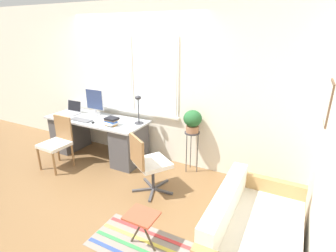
% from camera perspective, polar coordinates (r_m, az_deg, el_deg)
% --- Properties ---
extents(ground_plane, '(14.00, 14.00, 0.00)m').
position_cam_1_polar(ground_plane, '(4.57, -11.83, -9.50)').
color(ground_plane, brown).
extents(wall_back_with_window, '(9.00, 0.12, 2.70)m').
position_cam_1_polar(wall_back_with_window, '(4.71, -6.84, 9.32)').
color(wall_back_with_window, white).
rests_on(wall_back_with_window, ground_plane).
extents(wall_right_with_picture, '(0.08, 9.00, 2.70)m').
position_cam_1_polar(wall_right_with_picture, '(3.16, 32.08, 1.01)').
color(wall_right_with_picture, white).
rests_on(wall_right_with_picture, ground_plane).
extents(desk, '(1.90, 0.73, 0.72)m').
position_cam_1_polar(desk, '(5.02, -14.98, -2.11)').
color(desk, '#B2B7BC').
rests_on(desk, ground_plane).
extents(laptop, '(0.36, 0.26, 0.23)m').
position_cam_1_polar(laptop, '(5.36, -20.24, 3.17)').
color(laptop, '#B7B7BC').
rests_on(laptop, desk).
extents(monitor, '(0.40, 0.19, 0.48)m').
position_cam_1_polar(monitor, '(5.09, -15.65, 5.17)').
color(monitor, silver).
rests_on(monitor, desk).
extents(keyboard, '(0.42, 0.15, 0.02)m').
position_cam_1_polar(keyboard, '(4.88, -18.42, 1.27)').
color(keyboard, slate).
rests_on(keyboard, desk).
extents(mouse, '(0.04, 0.06, 0.03)m').
position_cam_1_polar(mouse, '(4.66, -16.01, 0.75)').
color(mouse, black).
rests_on(mouse, desk).
extents(desk_lamp, '(0.16, 0.16, 0.48)m').
position_cam_1_polar(desk_lamp, '(4.42, -6.47, 4.43)').
color(desk_lamp, '#2D2D33').
rests_on(desk_lamp, desk).
extents(book_stack, '(0.23, 0.21, 0.13)m').
position_cam_1_polar(book_stack, '(4.47, -12.26, 1.02)').
color(book_stack, orange).
rests_on(book_stack, desk).
extents(desk_chair_wooden, '(0.45, 0.46, 0.87)m').
position_cam_1_polar(desk_chair_wooden, '(4.80, -22.97, -3.04)').
color(desk_chair_wooden, olive).
rests_on(desk_chair_wooden, ground_plane).
extents(office_chair_swivel, '(0.63, 0.64, 0.89)m').
position_cam_1_polar(office_chair_swivel, '(3.73, -4.34, -7.89)').
color(office_chair_swivel, '#47474C').
rests_on(office_chair_swivel, ground_plane).
extents(couch_loveseat, '(0.82, 1.47, 0.71)m').
position_cam_1_polar(couch_loveseat, '(2.99, 17.74, -22.05)').
color(couch_loveseat, white).
rests_on(couch_loveseat, ground_plane).
extents(plant_stand, '(0.25, 0.25, 0.69)m').
position_cam_1_polar(plant_stand, '(4.24, 5.25, -2.52)').
color(plant_stand, '#333338').
rests_on(plant_stand, ground_plane).
extents(potted_plant, '(0.29, 0.29, 0.36)m').
position_cam_1_polar(potted_plant, '(4.14, 5.38, 1.26)').
color(potted_plant, '#9E6B4C').
rests_on(potted_plant, plant_stand).
extents(floor_rug_striped, '(1.31, 0.59, 0.01)m').
position_cam_1_polar(floor_rug_striped, '(3.14, -4.49, -24.85)').
color(floor_rug_striped, gray).
rests_on(floor_rug_striped, ground_plane).
extents(folding_stool, '(0.33, 0.28, 0.42)m').
position_cam_1_polar(folding_stool, '(2.92, -5.76, -19.46)').
color(folding_stool, '#B24C33').
rests_on(folding_stool, ground_plane).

